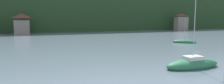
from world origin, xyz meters
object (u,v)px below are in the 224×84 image
(sailboat_mid_1, at_px, (193,64))
(sailboat_far_6, at_px, (184,42))
(shore_building_central, at_px, (181,22))
(shore_building_westcentral, at_px, (22,24))

(sailboat_mid_1, height_order, sailboat_far_6, sailboat_mid_1)
(shore_building_central, distance_m, sailboat_far_6, 54.85)
(sailboat_far_6, bearing_deg, shore_building_central, 89.18)
(shore_building_westcentral, xyz_separation_m, sailboat_mid_1, (21.99, -62.69, -3.39))
(shore_building_central, height_order, sailboat_mid_1, sailboat_mid_1)
(shore_building_westcentral, distance_m, sailboat_mid_1, 66.52)
(shore_building_central, distance_m, sailboat_mid_1, 79.58)
(shore_building_central, height_order, sailboat_far_6, shore_building_central)
(shore_building_central, relative_size, sailboat_far_6, 1.38)
(shore_building_central, bearing_deg, sailboat_mid_1, -129.42)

